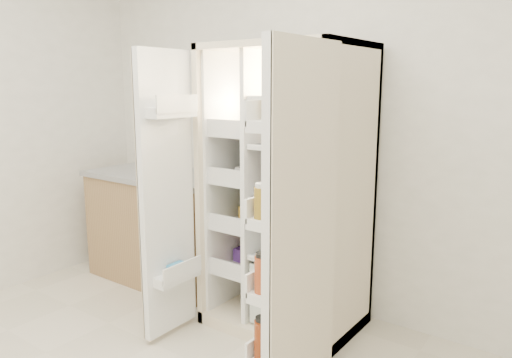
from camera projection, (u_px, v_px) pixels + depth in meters
The scene contains 5 objects.
wall_back at pixel (313, 115), 3.32m from camera, with size 4.00×0.02×2.70m, color white.
refrigerator at pixel (292, 213), 3.12m from camera, with size 0.92×0.70×1.80m.
freezer_door at pixel (167, 197), 2.92m from camera, with size 0.15×0.40×1.72m.
fridge_door at pixel (298, 232), 2.28m from camera, with size 0.17×0.58×1.72m.
kitchen_counter at pixel (162, 226), 3.89m from camera, with size 1.20×0.64×0.87m.
Camera 1 is at (1.66, -0.92, 1.55)m, focal length 34.00 mm.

